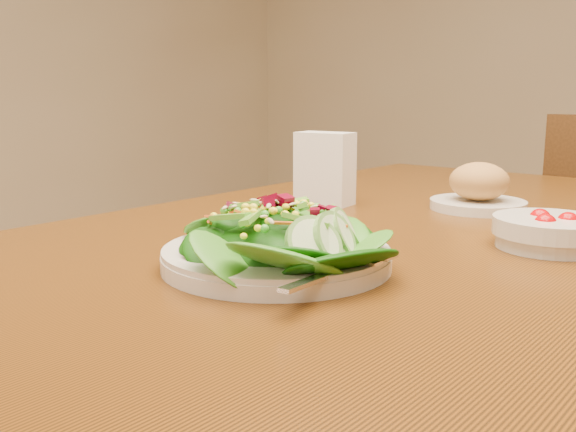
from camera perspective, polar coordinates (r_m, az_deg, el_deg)
The scene contains 5 objects.
dining_table at distance 0.94m, azimuth 12.02°, elevation -7.22°, with size 0.90×1.40×0.75m.
salad_plate at distance 0.69m, azimuth -0.50°, elevation -2.52°, with size 0.26×0.25×0.07m.
bread_plate at distance 1.08m, azimuth 16.59°, elevation 2.21°, with size 0.15×0.15×0.08m.
tomato_bowl at distance 0.84m, azimuth 22.28°, elevation -1.31°, with size 0.14×0.14×0.04m.
napkin_holder at distance 1.09m, azimuth 3.29°, elevation 4.42°, with size 0.10×0.06×0.12m.
Camera 1 is at (0.41, -0.79, 0.94)m, focal length 40.00 mm.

